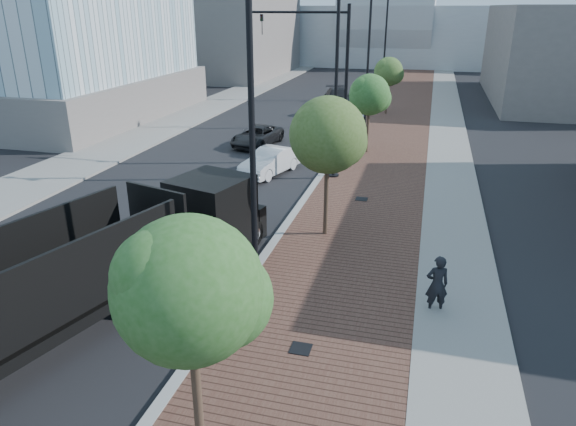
% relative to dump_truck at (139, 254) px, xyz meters
% --- Properties ---
extents(sidewalk, '(7.00, 140.00, 0.12)m').
position_rel_dump_truck_xyz_m(sidewalk, '(6.24, 30.46, -1.22)').
color(sidewalk, '#4C2D23').
rests_on(sidewalk, ground).
extents(concrete_strip, '(2.40, 140.00, 0.13)m').
position_rel_dump_truck_xyz_m(concrete_strip, '(8.94, 30.46, -1.22)').
color(concrete_strip, slate).
rests_on(concrete_strip, ground).
extents(curb, '(0.30, 140.00, 0.14)m').
position_rel_dump_truck_xyz_m(curb, '(2.74, 30.46, -1.21)').
color(curb, gray).
rests_on(curb, ground).
extents(west_sidewalk, '(4.00, 140.00, 0.12)m').
position_rel_dump_truck_xyz_m(west_sidewalk, '(-10.26, 30.46, -1.22)').
color(west_sidewalk, slate).
rests_on(west_sidewalk, ground).
extents(dump_truck, '(5.67, 13.40, 3.05)m').
position_rel_dump_truck_xyz_m(dump_truck, '(0.00, 0.00, 0.00)').
color(dump_truck, black).
rests_on(dump_truck, ground).
extents(white_sedan, '(2.42, 4.16, 1.30)m').
position_rel_dump_truck_xyz_m(white_sedan, '(0.15, 12.32, -0.63)').
color(white_sedan, silver).
rests_on(white_sedan, ground).
extents(dark_car_mid, '(2.60, 4.43, 1.16)m').
position_rel_dump_truck_xyz_m(dark_car_mid, '(-2.32, 17.73, -0.70)').
color(dark_car_mid, black).
rests_on(dark_car_mid, ground).
extents(dark_car_far, '(3.28, 5.34, 1.45)m').
position_rel_dump_truck_xyz_m(dark_car_far, '(0.03, 32.40, -0.56)').
color(dark_car_far, black).
rests_on(dark_car_far, ground).
extents(pedestrian, '(0.71, 0.56, 1.70)m').
position_rel_dump_truck_xyz_m(pedestrian, '(8.25, 1.22, -0.43)').
color(pedestrian, black).
rests_on(pedestrian, ground).
extents(streetlight_1, '(1.44, 0.56, 9.21)m').
position_rel_dump_truck_xyz_m(streetlight_1, '(3.22, 0.46, 3.06)').
color(streetlight_1, black).
rests_on(streetlight_1, ground).
extents(streetlight_2, '(1.72, 0.56, 9.28)m').
position_rel_dump_truck_xyz_m(streetlight_2, '(3.34, 12.46, 3.54)').
color(streetlight_2, black).
rests_on(streetlight_2, ground).
extents(streetlight_3, '(1.44, 0.56, 9.21)m').
position_rel_dump_truck_xyz_m(streetlight_3, '(3.22, 24.46, 3.06)').
color(streetlight_3, black).
rests_on(streetlight_3, ground).
extents(streetlight_4, '(1.72, 0.56, 9.28)m').
position_rel_dump_truck_xyz_m(streetlight_4, '(3.34, 36.46, 3.54)').
color(streetlight_4, black).
rests_on(streetlight_4, ground).
extents(traffic_mast, '(5.09, 0.20, 8.00)m').
position_rel_dump_truck_xyz_m(traffic_mast, '(2.44, 15.46, 3.70)').
color(traffic_mast, black).
rests_on(traffic_mast, ground).
extents(tree_0, '(2.39, 2.34, 5.03)m').
position_rel_dump_truck_xyz_m(tree_0, '(4.38, -5.52, 2.56)').
color(tree_0, '#382619').
rests_on(tree_0, ground).
extents(tree_1, '(2.66, 2.66, 5.10)m').
position_rel_dump_truck_xyz_m(tree_1, '(4.38, 5.48, 2.48)').
color(tree_1, '#382619').
rests_on(tree_1, ground).
extents(tree_2, '(2.32, 2.26, 4.48)m').
position_rel_dump_truck_xyz_m(tree_2, '(4.38, 17.48, 2.05)').
color(tree_2, '#382619').
rests_on(tree_2, ground).
extents(tree_3, '(2.25, 2.18, 4.37)m').
position_rel_dump_truck_xyz_m(tree_3, '(4.38, 29.48, 1.98)').
color(tree_3, '#382619').
rests_on(tree_3, ground).
extents(tower_podium, '(19.00, 19.00, 3.00)m').
position_rel_dump_truck_xyz_m(tower_podium, '(-21.26, 22.46, 0.22)').
color(tower_podium, slate).
rests_on(tower_podium, ground).
extents(convention_center, '(50.00, 30.00, 50.00)m').
position_rel_dump_truck_xyz_m(convention_center, '(0.74, 75.46, 4.72)').
color(convention_center, '#9DA3A7').
rests_on(convention_center, ground).
extents(commercial_block_nw, '(14.00, 20.00, 10.00)m').
position_rel_dump_truck_xyz_m(commercial_block_nw, '(-17.26, 50.46, 3.72)').
color(commercial_block_nw, slate).
rests_on(commercial_block_nw, ground).
extents(commercial_block_ne, '(12.00, 22.00, 8.00)m').
position_rel_dump_truck_xyz_m(commercial_block_ne, '(18.74, 40.46, 2.72)').
color(commercial_block_ne, '#5E5855').
rests_on(commercial_block_ne, ground).
extents(utility_cover_1, '(0.50, 0.50, 0.02)m').
position_rel_dump_truck_xyz_m(utility_cover_1, '(5.14, -1.54, -1.15)').
color(utility_cover_1, black).
rests_on(utility_cover_1, sidewalk).
extents(utility_cover_2, '(0.50, 0.50, 0.02)m').
position_rel_dump_truck_xyz_m(utility_cover_2, '(5.14, 9.46, -1.15)').
color(utility_cover_2, black).
rests_on(utility_cover_2, sidewalk).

